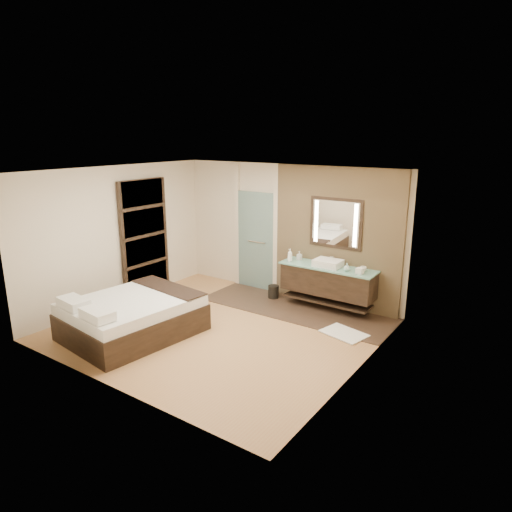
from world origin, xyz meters
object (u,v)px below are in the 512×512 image
Objects in this scene: vanity at (328,281)px; mirror_unit at (336,223)px; waste_bin at (273,292)px; bed at (132,316)px.

mirror_unit is (0.00, 0.24, 1.07)m from vanity.
mirror_unit is at bearing 14.63° from waste_bin.
bed is 8.11× the size of waste_bin.
mirror_unit is 3.89× the size of waste_bin.
vanity is at bearing 59.78° from bed.
vanity is at bearing -90.00° from mirror_unit.
mirror_unit is 0.48× the size of bed.
mirror_unit is 1.94m from waste_bin.
bed is at bearing -124.79° from mirror_unit.
vanity is at bearing 3.32° from waste_bin.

